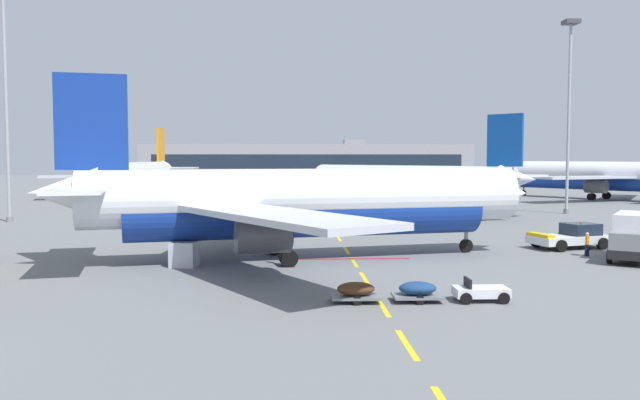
{
  "coord_description": "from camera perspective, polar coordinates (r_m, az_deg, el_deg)",
  "views": [
    {
      "loc": [
        13.54,
        -22.23,
        6.99
      ],
      "look_at": [
        16.18,
        29.56,
        3.58
      ],
      "focal_mm": 36.56,
      "sensor_mm": 36.0,
      "label": 1
    }
  ],
  "objects": [
    {
      "name": "fuel_service_truck",
      "position": [
        49.26,
        25.79,
        -2.84
      ],
      "size": [
        5.9,
        7.15,
        3.14
      ],
      "color": "black",
      "rests_on": "ground"
    },
    {
      "name": "ground_crew_worker",
      "position": [
        49.81,
        22.34,
        -3.47
      ],
      "size": [
        0.39,
        0.61,
        1.69
      ],
      "color": "#191E38",
      "rests_on": "ground"
    },
    {
      "name": "terminal_satellite",
      "position": [
        192.43,
        -1.16,
        3.27
      ],
      "size": [
        93.02,
        25.54,
        12.25
      ],
      "color": "gray",
      "rests_on": "ground"
    },
    {
      "name": "airliner_far_center",
      "position": [
        117.97,
        22.66,
        2.02
      ],
      "size": [
        29.22,
        31.59,
        12.36
      ],
      "color": "white",
      "rests_on": "ground"
    },
    {
      "name": "airliner_mid_left",
      "position": [
        108.39,
        -15.49,
        2.03
      ],
      "size": [
        34.68,
        34.91,
        12.24
      ],
      "color": "silver",
      "rests_on": "ground"
    },
    {
      "name": "baggage_train",
      "position": [
        32.16,
        8.6,
        -7.88
      ],
      "size": [
        8.61,
        1.61,
        1.14
      ],
      "color": "silver",
      "rests_on": "ground"
    },
    {
      "name": "apron_paint_markings",
      "position": [
        59.52,
        1.4,
        -2.98
      ],
      "size": [
        8.0,
        94.74,
        0.01
      ],
      "color": "yellow",
      "rests_on": "ground"
    },
    {
      "name": "uld_cargo_container",
      "position": [
        42.67,
        -11.79,
        -4.66
      ],
      "size": [
        1.84,
        1.8,
        1.6
      ],
      "color": "#B7BCC6",
      "rests_on": "ground"
    },
    {
      "name": "airliner_far_right",
      "position": [
        81.77,
        7.82,
        1.5
      ],
      "size": [
        27.53,
        28.79,
        11.75
      ],
      "color": "silver",
      "rests_on": "ground"
    },
    {
      "name": "pushback_tug",
      "position": [
        53.75,
        21.16,
        -2.99
      ],
      "size": [
        6.55,
        4.4,
        2.08
      ],
      "color": "silver",
      "rests_on": "ground"
    },
    {
      "name": "apron_light_mast_far",
      "position": [
        86.47,
        20.98,
        8.71
      ],
      "size": [
        1.8,
        1.8,
        23.69
      ],
      "color": "slate",
      "rests_on": "ground"
    },
    {
      "name": "airliner_foreground",
      "position": [
        44.43,
        -1.72,
        -0.16
      ],
      "size": [
        34.63,
        33.9,
        12.2
      ],
      "color": "white",
      "rests_on": "ground"
    },
    {
      "name": "ground",
      "position": [
        67.98,
        20.03,
        -2.37
      ],
      "size": [
        400.0,
        400.0,
        0.0
      ],
      "primitive_type": "plane",
      "color": "slate"
    },
    {
      "name": "apron_light_mast_near",
      "position": [
        78.43,
        -25.9,
        11.66
      ],
      "size": [
        1.8,
        1.8,
        30.04
      ],
      "color": "slate",
      "rests_on": "ground"
    }
  ]
}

